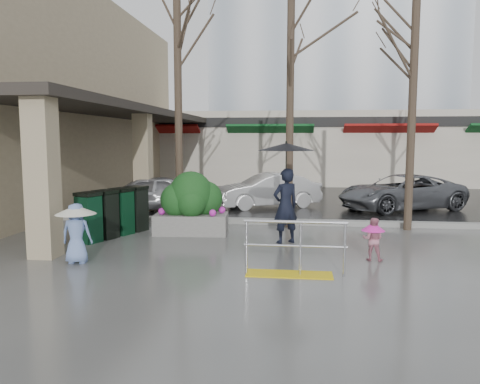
% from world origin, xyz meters
% --- Properties ---
extents(ground, '(120.00, 120.00, 0.00)m').
position_xyz_m(ground, '(0.00, 0.00, 0.00)').
color(ground, '#51514F').
rests_on(ground, ground).
extents(street_asphalt, '(120.00, 36.00, 0.01)m').
position_xyz_m(street_asphalt, '(0.00, 22.00, 0.01)').
color(street_asphalt, black).
rests_on(street_asphalt, ground).
extents(curb, '(120.00, 0.30, 0.15)m').
position_xyz_m(curb, '(0.00, 4.00, 0.07)').
color(curb, gray).
rests_on(curb, ground).
extents(near_building, '(6.00, 18.00, 8.00)m').
position_xyz_m(near_building, '(-9.00, 8.00, 4.00)').
color(near_building, tan).
rests_on(near_building, ground).
extents(canopy_slab, '(2.80, 18.00, 0.25)m').
position_xyz_m(canopy_slab, '(-4.80, 8.00, 3.62)').
color(canopy_slab, '#2D2823').
rests_on(canopy_slab, pillar_front).
extents(pillar_front, '(0.55, 0.55, 3.50)m').
position_xyz_m(pillar_front, '(-3.90, -0.50, 1.75)').
color(pillar_front, tan).
rests_on(pillar_front, ground).
extents(pillar_back, '(0.55, 0.55, 3.50)m').
position_xyz_m(pillar_back, '(-3.90, 6.00, 1.75)').
color(pillar_back, tan).
rests_on(pillar_back, ground).
extents(storefront_row, '(34.00, 6.74, 4.00)m').
position_xyz_m(storefront_row, '(2.00, 17.97, 2.01)').
color(storefront_row, beige).
rests_on(storefront_row, ground).
extents(office_tower, '(18.00, 12.00, 25.00)m').
position_xyz_m(office_tower, '(4.00, 30.00, 12.50)').
color(office_tower, '#8C99A8').
rests_on(office_tower, ground).
extents(handrail, '(1.90, 0.50, 1.03)m').
position_xyz_m(handrail, '(1.36, -1.20, 0.38)').
color(handrail, yellow).
rests_on(handrail, ground).
extents(tree_west, '(3.20, 3.20, 6.80)m').
position_xyz_m(tree_west, '(-2.00, 3.60, 5.08)').
color(tree_west, '#382B21').
rests_on(tree_west, ground).
extents(tree_midwest, '(3.20, 3.20, 7.00)m').
position_xyz_m(tree_midwest, '(1.20, 3.60, 5.23)').
color(tree_midwest, '#382B21').
rests_on(tree_midwest, ground).
extents(tree_mideast, '(3.20, 3.20, 6.50)m').
position_xyz_m(tree_mideast, '(4.50, 3.60, 4.86)').
color(tree_mideast, '#382B21').
rests_on(tree_mideast, ground).
extents(woman, '(1.36, 1.36, 2.47)m').
position_xyz_m(woman, '(1.15, 1.50, 1.46)').
color(woman, black).
rests_on(woman, ground).
extents(child_pink, '(0.50, 0.49, 0.90)m').
position_xyz_m(child_pink, '(3.00, 0.06, 0.51)').
color(child_pink, '#CA7B8F').
rests_on(child_pink, ground).
extents(child_blue, '(0.82, 0.82, 1.23)m').
position_xyz_m(child_blue, '(-3.00, -0.89, 0.76)').
color(child_blue, '#728FCB').
rests_on(child_blue, ground).
extents(planter, '(1.98, 1.15, 1.67)m').
position_xyz_m(planter, '(-1.36, 2.34, 0.80)').
color(planter, slate).
rests_on(planter, ground).
extents(news_boxes, '(1.30, 2.23, 1.23)m').
position_xyz_m(news_boxes, '(-3.28, 1.76, 0.62)').
color(news_boxes, '#0C361F').
rests_on(news_boxes, ground).
extents(car_a, '(3.98, 2.63, 1.26)m').
position_xyz_m(car_a, '(-3.90, 6.05, 0.63)').
color(car_a, '#B6B6BB').
rests_on(car_a, ground).
extents(car_b, '(4.03, 2.82, 1.26)m').
position_xyz_m(car_b, '(0.36, 7.41, 0.63)').
color(car_b, silver).
rests_on(car_b, ground).
extents(car_c, '(4.99, 3.82, 1.26)m').
position_xyz_m(car_c, '(5.12, 7.42, 0.63)').
color(car_c, slate).
rests_on(car_c, ground).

